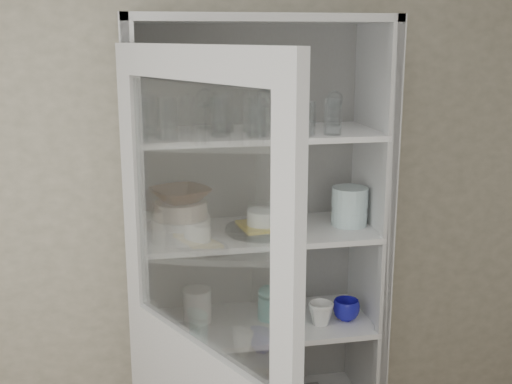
{
  "coord_description": "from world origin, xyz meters",
  "views": [
    {
      "loc": [
        -0.28,
        -1.16,
        2.02
      ],
      "look_at": [
        0.2,
        1.27,
        1.42
      ],
      "focal_mm": 45.0,
      "sensor_mm": 36.0,
      "label": 1
    }
  ],
  "objects_px": {
    "goblet_3": "(334,107)",
    "measuring_cups": "(182,331)",
    "goblet_1": "(264,107)",
    "plate_stack_back": "(181,217)",
    "goblet_0": "(206,107)",
    "white_ramekin": "(264,217)",
    "cream_bowl": "(181,209)",
    "grey_bowl_stack": "(350,206)",
    "glass_platter": "(264,229)",
    "yellow_trivet": "(264,226)",
    "mug_white": "(321,314)",
    "mug_blue": "(346,310)",
    "plate_stack_front": "(181,228)",
    "pantry_cabinet": "(253,297)",
    "terracotta_bowl": "(180,195)",
    "mug_teal": "(273,300)",
    "white_canister": "(197,305)",
    "goblet_2": "(298,106)",
    "teal_jar": "(270,305)"
  },
  "relations": [
    {
      "from": "pantry_cabinet",
      "to": "grey_bowl_stack",
      "type": "xyz_separation_m",
      "value": [
        0.39,
        -0.08,
        0.4
      ]
    },
    {
      "from": "measuring_cups",
      "to": "mug_white",
      "type": "bearing_deg",
      "value": -1.4
    },
    {
      "from": "mug_white",
      "to": "goblet_0",
      "type": "bearing_deg",
      "value": 169.6
    },
    {
      "from": "goblet_0",
      "to": "white_ramekin",
      "type": "relative_size",
      "value": 1.31
    },
    {
      "from": "white_ramekin",
      "to": "plate_stack_back",
      "type": "bearing_deg",
      "value": 158.76
    },
    {
      "from": "cream_bowl",
      "to": "teal_jar",
      "type": "height_order",
      "value": "cream_bowl"
    },
    {
      "from": "yellow_trivet",
      "to": "mug_blue",
      "type": "height_order",
      "value": "yellow_trivet"
    },
    {
      "from": "goblet_1",
      "to": "glass_platter",
      "type": "distance_m",
      "value": 0.49
    },
    {
      "from": "goblet_3",
      "to": "measuring_cups",
      "type": "relative_size",
      "value": 1.7
    },
    {
      "from": "goblet_2",
      "to": "white_ramekin",
      "type": "height_order",
      "value": "goblet_2"
    },
    {
      "from": "glass_platter",
      "to": "white_ramekin",
      "type": "relative_size",
      "value": 2.3
    },
    {
      "from": "mug_teal",
      "to": "teal_jar",
      "type": "xyz_separation_m",
      "value": [
        -0.03,
        -0.06,
        0.01
      ]
    },
    {
      "from": "goblet_3",
      "to": "teal_jar",
      "type": "xyz_separation_m",
      "value": [
        -0.28,
        -0.07,
        -0.82
      ]
    },
    {
      "from": "cream_bowl",
      "to": "white_ramekin",
      "type": "bearing_deg",
      "value": 4.25
    },
    {
      "from": "yellow_trivet",
      "to": "white_canister",
      "type": "distance_m",
      "value": 0.45
    },
    {
      "from": "goblet_2",
      "to": "plate_stack_back",
      "type": "relative_size",
      "value": 0.73
    },
    {
      "from": "teal_jar",
      "to": "mug_white",
      "type": "bearing_deg",
      "value": -26.89
    },
    {
      "from": "cream_bowl",
      "to": "mug_blue",
      "type": "distance_m",
      "value": 0.83
    },
    {
      "from": "goblet_3",
      "to": "teal_jar",
      "type": "height_order",
      "value": "goblet_3"
    },
    {
      "from": "goblet_1",
      "to": "mug_blue",
      "type": "xyz_separation_m",
      "value": [
        0.32,
        -0.15,
        -0.84
      ]
    },
    {
      "from": "mug_white",
      "to": "teal_jar",
      "type": "height_order",
      "value": "teal_jar"
    },
    {
      "from": "glass_platter",
      "to": "yellow_trivet",
      "type": "bearing_deg",
      "value": 0.0
    },
    {
      "from": "cream_bowl",
      "to": "grey_bowl_stack",
      "type": "relative_size",
      "value": 1.26
    },
    {
      "from": "terracotta_bowl",
      "to": "mug_white",
      "type": "height_order",
      "value": "terracotta_bowl"
    },
    {
      "from": "plate_stack_back",
      "to": "mug_teal",
      "type": "height_order",
      "value": "plate_stack_back"
    },
    {
      "from": "glass_platter",
      "to": "yellow_trivet",
      "type": "relative_size",
      "value": 1.68
    },
    {
      "from": "goblet_3",
      "to": "plate_stack_front",
      "type": "distance_m",
      "value": 0.79
    },
    {
      "from": "terracotta_bowl",
      "to": "mug_teal",
      "type": "distance_m",
      "value": 0.66
    },
    {
      "from": "goblet_1",
      "to": "plate_stack_back",
      "type": "xyz_separation_m",
      "value": [
        -0.34,
        -0.0,
        -0.44
      ]
    },
    {
      "from": "pantry_cabinet",
      "to": "white_canister",
      "type": "bearing_deg",
      "value": -175.7
    },
    {
      "from": "white_ramekin",
      "to": "goblet_2",
      "type": "bearing_deg",
      "value": 40.4
    },
    {
      "from": "glass_platter",
      "to": "mug_white",
      "type": "height_order",
      "value": "glass_platter"
    },
    {
      "from": "pantry_cabinet",
      "to": "teal_jar",
      "type": "distance_m",
      "value": 0.08
    },
    {
      "from": "pantry_cabinet",
      "to": "white_canister",
      "type": "distance_m",
      "value": 0.24
    },
    {
      "from": "white_ramekin",
      "to": "mug_white",
      "type": "bearing_deg",
      "value": -13.12
    },
    {
      "from": "mug_teal",
      "to": "measuring_cups",
      "type": "xyz_separation_m",
      "value": [
        -0.4,
        -0.14,
        -0.04
      ]
    },
    {
      "from": "plate_stack_front",
      "to": "mug_white",
      "type": "bearing_deg",
      "value": -3.0
    },
    {
      "from": "plate_stack_back",
      "to": "grey_bowl_stack",
      "type": "distance_m",
      "value": 0.69
    },
    {
      "from": "glass_platter",
      "to": "yellow_trivet",
      "type": "distance_m",
      "value": 0.02
    },
    {
      "from": "white_ramekin",
      "to": "mug_teal",
      "type": "height_order",
      "value": "white_ramekin"
    },
    {
      "from": "plate_stack_back",
      "to": "mug_white",
      "type": "distance_m",
      "value": 0.7
    },
    {
      "from": "mug_white",
      "to": "white_canister",
      "type": "distance_m",
      "value": 0.51
    },
    {
      "from": "goblet_3",
      "to": "plate_stack_back",
      "type": "distance_m",
      "value": 0.77
    },
    {
      "from": "pantry_cabinet",
      "to": "white_ramekin",
      "type": "distance_m",
      "value": 0.39
    },
    {
      "from": "goblet_3",
      "to": "white_canister",
      "type": "xyz_separation_m",
      "value": [
        -0.58,
        -0.03,
        -0.81
      ]
    },
    {
      "from": "cream_bowl",
      "to": "grey_bowl_stack",
      "type": "xyz_separation_m",
      "value": [
        0.69,
        0.04,
        -0.04
      ]
    },
    {
      "from": "teal_jar",
      "to": "goblet_3",
      "type": "bearing_deg",
      "value": 13.79
    },
    {
      "from": "goblet_2",
      "to": "yellow_trivet",
      "type": "xyz_separation_m",
      "value": [
        -0.17,
        -0.15,
        -0.46
      ]
    },
    {
      "from": "terracotta_bowl",
      "to": "measuring_cups",
      "type": "distance_m",
      "value": 0.56
    },
    {
      "from": "measuring_cups",
      "to": "pantry_cabinet",
      "type": "bearing_deg",
      "value": 24.08
    }
  ]
}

